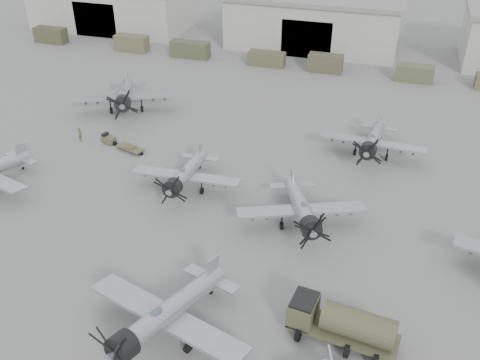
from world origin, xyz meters
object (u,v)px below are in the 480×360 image
Objects in this scene: aircraft_near_1 at (163,316)px; aircraft_far_1 at (373,141)px; aircraft_mid_2 at (302,209)px; fuel_tanker at (342,322)px; ground_crew at (80,134)px; tug_trailer at (117,143)px; aircraft_mid_1 at (185,175)px; aircraft_far_0 at (125,96)px.

aircraft_near_1 reaches higher than aircraft_far_1.
aircraft_mid_2 is 1.46× the size of fuel_tanker.
ground_crew is (-28.07, 8.97, -1.25)m from aircraft_mid_2.
aircraft_near_1 is 2.17× the size of tug_trailer.
aircraft_far_1 is at bearing 98.24° from fuel_tanker.
aircraft_mid_2 is at bearing -3.97° from tug_trailer.
aircraft_mid_1 is at bearing -140.07° from aircraft_far_1.
aircraft_mid_1 reaches higher than tug_trailer.
aircraft_far_1 is at bearing 86.16° from aircraft_near_1.
aircraft_far_1 is at bearing -99.30° from ground_crew.
aircraft_mid_2 is (12.27, -2.51, 0.12)m from aircraft_mid_1.
aircraft_far_1 is (4.82, 14.89, -0.03)m from aircraft_mid_2.
aircraft_mid_1 reaches higher than fuel_tanker.
aircraft_mid_2 is at bearing 83.72° from aircraft_near_1.
aircraft_mid_1 is at bearing 148.07° from fuel_tanker.
aircraft_mid_2 is 12.93m from fuel_tanker.
aircraft_near_1 reaches higher than aircraft_mid_2.
aircraft_far_0 is at bearing -29.85° from ground_crew.
aircraft_far_0 is 8.84m from ground_crew.
aircraft_mid_2 is at bearing 121.19° from fuel_tanker.
aircraft_far_0 is 1.61× the size of fuel_tanker.
aircraft_mid_1 is 0.96× the size of aircraft_mid_2.
tug_trailer is at bearing -107.78° from ground_crew.
aircraft_near_1 is at bearing -75.17° from aircraft_mid_1.
aircraft_mid_1 is 1.87× the size of tug_trailer.
aircraft_far_1 is at bearing 33.20° from aircraft_mid_1.
aircraft_mid_2 is 15.65m from aircraft_far_1.
fuel_tanker is at bearing 34.03° from aircraft_near_1.
aircraft_mid_2 is at bearing -14.26° from aircraft_mid_1.
aircraft_mid_2 is 1.00× the size of aircraft_far_1.
fuel_tanker is (0.39, -26.71, -0.41)m from aircraft_far_1.
aircraft_near_1 is 1.01× the size of aircraft_far_0.
tug_trailer is at bearing -94.63° from aircraft_far_0.
tug_trailer is 3.37× the size of ground_crew.
tug_trailer is (-28.64, 20.93, -1.25)m from fuel_tanker.
fuel_tanker is at bearing -18.88° from tug_trailer.
fuel_tanker is (17.48, -14.33, -0.32)m from aircraft_mid_1.
ground_crew is at bearing -161.02° from tug_trailer.
aircraft_far_1 is 26.71m from fuel_tanker.
fuel_tanker is (11.79, 3.67, -0.64)m from aircraft_near_1.
aircraft_near_1 reaches higher than aircraft_mid_1.
aircraft_near_1 is 18.88m from aircraft_mid_1.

